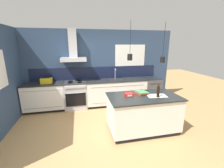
{
  "coord_description": "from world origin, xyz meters",
  "views": [
    {
      "loc": [
        -0.59,
        -3.26,
        2.12
      ],
      "look_at": [
        0.27,
        0.64,
        1.05
      ],
      "focal_mm": 24.0,
      "sensor_mm": 36.0,
      "label": 1
    }
  ],
  "objects_px": {
    "book_stack": "(141,93)",
    "red_supply_box": "(129,95)",
    "oven_range": "(76,95)",
    "dishwasher": "(151,90)",
    "bottle_on_island": "(158,92)",
    "yellow_toolbox": "(46,81)"
  },
  "relations": [
    {
      "from": "red_supply_box",
      "to": "yellow_toolbox",
      "type": "relative_size",
      "value": 0.56
    },
    {
      "from": "bottle_on_island",
      "to": "red_supply_box",
      "type": "height_order",
      "value": "bottle_on_island"
    },
    {
      "from": "dishwasher",
      "to": "red_supply_box",
      "type": "distance_m",
      "value": 2.32
    },
    {
      "from": "oven_range",
      "to": "red_supply_box",
      "type": "bearing_deg",
      "value": -53.2
    },
    {
      "from": "bottle_on_island",
      "to": "red_supply_box",
      "type": "relative_size",
      "value": 1.73
    },
    {
      "from": "book_stack",
      "to": "red_supply_box",
      "type": "xyz_separation_m",
      "value": [
        -0.35,
        -0.08,
        -0.0
      ]
    },
    {
      "from": "oven_range",
      "to": "red_supply_box",
      "type": "relative_size",
      "value": 4.8
    },
    {
      "from": "dishwasher",
      "to": "bottle_on_island",
      "type": "height_order",
      "value": "bottle_on_island"
    },
    {
      "from": "dishwasher",
      "to": "oven_range",
      "type": "bearing_deg",
      "value": -179.91
    },
    {
      "from": "bottle_on_island",
      "to": "red_supply_box",
      "type": "xyz_separation_m",
      "value": [
        -0.64,
        0.22,
        -0.1
      ]
    },
    {
      "from": "yellow_toolbox",
      "to": "book_stack",
      "type": "bearing_deg",
      "value": -33.1
    },
    {
      "from": "red_supply_box",
      "to": "yellow_toolbox",
      "type": "bearing_deg",
      "value": 141.48
    },
    {
      "from": "yellow_toolbox",
      "to": "bottle_on_island",
      "type": "bearing_deg",
      "value": -34.78
    },
    {
      "from": "bottle_on_island",
      "to": "book_stack",
      "type": "xyz_separation_m",
      "value": [
        -0.28,
        0.3,
        -0.1
      ]
    },
    {
      "from": "bottle_on_island",
      "to": "book_stack",
      "type": "bearing_deg",
      "value": 133.06
    },
    {
      "from": "red_supply_box",
      "to": "dishwasher",
      "type": "bearing_deg",
      "value": 49.57
    },
    {
      "from": "book_stack",
      "to": "yellow_toolbox",
      "type": "distance_m",
      "value": 3.01
    },
    {
      "from": "oven_range",
      "to": "bottle_on_island",
      "type": "relative_size",
      "value": 2.78
    },
    {
      "from": "bottle_on_island",
      "to": "red_supply_box",
      "type": "bearing_deg",
      "value": 160.7
    },
    {
      "from": "bottle_on_island",
      "to": "yellow_toolbox",
      "type": "distance_m",
      "value": 3.41
    },
    {
      "from": "dishwasher",
      "to": "red_supply_box",
      "type": "height_order",
      "value": "red_supply_box"
    },
    {
      "from": "bottle_on_island",
      "to": "yellow_toolbox",
      "type": "bearing_deg",
      "value": 145.22
    }
  ]
}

